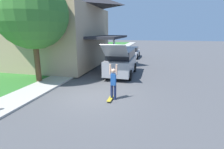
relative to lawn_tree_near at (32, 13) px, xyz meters
The scene contains 9 objects.
ground_plane 6.55m from the lawn_tree_near, 19.83° to the right, with size 120.00×120.00×0.00m, color #49494C.
lawn 7.15m from the lawn_tree_near, 128.68° to the left, with size 10.00×80.00×0.08m.
sidewalk 6.29m from the lawn_tree_near, 78.47° to the left, with size 1.80×80.00×0.10m.
house 6.43m from the lawn_tree_near, 117.05° to the left, with size 13.12×9.42×8.16m.
lawn_tree_near is the anchor object (origin of this frame).
suv_parked 6.98m from the lawn_tree_near, 33.69° to the left, with size 2.01×5.24×2.61m.
car_down_street 14.38m from the lawn_tree_near, 70.86° to the left, with size 1.99×4.26×1.38m.
skateboarder 6.90m from the lawn_tree_near, 17.89° to the right, with size 0.41×0.21×1.83m.
skateboard 7.33m from the lawn_tree_near, 19.68° to the right, with size 0.21×0.82×0.10m.
Camera 1 is at (3.07, -8.33, 3.39)m, focal length 28.00 mm.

